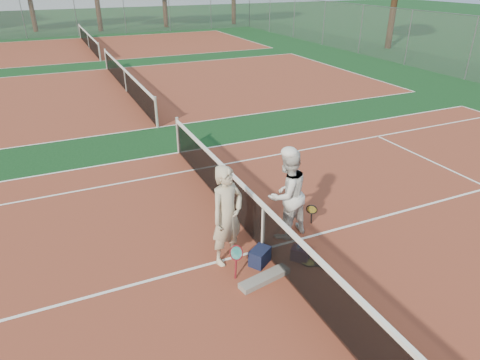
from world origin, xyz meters
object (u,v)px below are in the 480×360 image
(player_b, at_px, (287,194))
(racket_black_held, at_px, (311,216))
(net_main, at_px, (263,228))
(player_a, at_px, (227,216))
(water_bottle, at_px, (298,253))
(sports_bag_purple, at_px, (300,254))
(racket_spare, at_px, (308,263))
(racket_red, at_px, (236,260))
(sports_bag_navy, at_px, (260,256))

(player_b, relative_size, racket_black_held, 3.31)
(net_main, xyz_separation_m, player_b, (0.67, 0.30, 0.43))
(player_a, bearing_deg, water_bottle, -45.74)
(sports_bag_purple, bearing_deg, racket_black_held, 47.62)
(player_b, bearing_deg, racket_spare, 70.43)
(sports_bag_purple, bearing_deg, player_a, 155.70)
(net_main, bearing_deg, player_a, -178.79)
(racket_red, relative_size, racket_black_held, 1.02)
(player_a, height_order, sports_bag_navy, player_a)
(sports_bag_purple, bearing_deg, net_main, 130.78)
(player_a, bearing_deg, player_b, -8.91)
(sports_bag_purple, relative_size, water_bottle, 1.06)
(player_a, xyz_separation_m, sports_bag_purple, (1.24, -0.56, -0.84))
(racket_red, relative_size, sports_bag_purple, 1.83)
(sports_bag_purple, xyz_separation_m, water_bottle, (-0.04, 0.01, 0.02))
(racket_red, bearing_deg, racket_black_held, -37.94)
(water_bottle, bearing_deg, racket_black_held, 45.88)
(racket_spare, distance_m, sports_bag_purple, 0.22)
(player_a, relative_size, racket_red, 3.33)
(player_a, relative_size, racket_spare, 3.22)
(racket_red, xyz_separation_m, racket_black_held, (2.06, 0.76, -0.01))
(player_a, distance_m, sports_bag_purple, 1.60)
(player_b, bearing_deg, racket_red, 14.08)
(player_b, distance_m, sports_bag_navy, 1.38)
(racket_red, height_order, racket_spare, racket_red)
(racket_red, bearing_deg, racket_spare, -70.60)
(player_a, xyz_separation_m, racket_black_held, (2.04, 0.32, -0.68))
(sports_bag_navy, bearing_deg, racket_black_held, 23.39)
(player_a, relative_size, racket_black_held, 3.41)
(racket_red, height_order, sports_bag_purple, racket_red)
(player_a, distance_m, sports_bag_navy, 1.01)
(net_main, bearing_deg, water_bottle, -50.72)
(racket_spare, relative_size, water_bottle, 2.00)
(net_main, relative_size, sports_bag_navy, 27.37)
(racket_black_held, bearing_deg, net_main, -37.10)
(racket_spare, bearing_deg, player_b, -42.37)
(racket_red, bearing_deg, player_b, -30.43)
(sports_bag_purple, bearing_deg, player_b, 78.55)
(racket_red, xyz_separation_m, sports_bag_navy, (0.52, 0.09, -0.13))
(water_bottle, bearing_deg, racket_red, 175.19)
(net_main, relative_size, racket_black_held, 19.36)
(racket_red, bearing_deg, player_a, 29.38)
(net_main, xyz_separation_m, water_bottle, (0.46, -0.56, -0.36))
(player_b, distance_m, water_bottle, 1.19)
(player_a, relative_size, water_bottle, 6.44)
(player_a, relative_size, sports_bag_navy, 4.82)
(sports_bag_navy, relative_size, sports_bag_purple, 1.26)
(sports_bag_navy, bearing_deg, player_b, 35.80)
(racket_red, height_order, sports_bag_navy, racket_red)
(player_a, height_order, racket_black_held, player_a)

